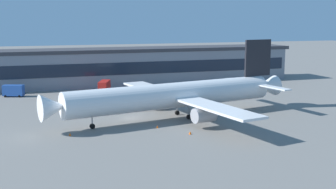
{
  "coord_description": "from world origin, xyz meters",
  "views": [
    {
      "loc": [
        -22.69,
        -96.16,
        22.84
      ],
      "look_at": [
        9.54,
        0.75,
        5.0
      ],
      "focal_mm": 46.02,
      "sensor_mm": 36.0,
      "label": 1
    }
  ],
  "objects_px": {
    "traffic_cone_0": "(157,127)",
    "traffic_cone_1": "(70,134)",
    "stair_truck": "(13,90)",
    "pushback_tractor": "(226,83)",
    "follow_me_car": "(191,87)",
    "crew_van": "(141,89)",
    "catering_truck": "(104,87)",
    "airliner": "(177,95)",
    "traffic_cone_2": "(190,133)"
  },
  "relations": [
    {
      "from": "airliner",
      "to": "traffic_cone_1",
      "type": "bearing_deg",
      "value": -162.13
    },
    {
      "from": "crew_van",
      "to": "catering_truck",
      "type": "bearing_deg",
      "value": 168.98
    },
    {
      "from": "airliner",
      "to": "pushback_tractor",
      "type": "relative_size",
      "value": 11.6
    },
    {
      "from": "airliner",
      "to": "traffic_cone_1",
      "type": "xyz_separation_m",
      "value": [
        -25.48,
        -8.21,
        -5.13
      ]
    },
    {
      "from": "catering_truck",
      "to": "traffic_cone_2",
      "type": "xyz_separation_m",
      "value": [
        7.97,
        -52.46,
        -1.94
      ]
    },
    {
      "from": "pushback_tractor",
      "to": "traffic_cone_0",
      "type": "distance_m",
      "value": 62.15
    },
    {
      "from": "catering_truck",
      "to": "traffic_cone_1",
      "type": "xyz_separation_m",
      "value": [
        -15.16,
        -45.97,
        -1.97
      ]
    },
    {
      "from": "crew_van",
      "to": "catering_truck",
      "type": "xyz_separation_m",
      "value": [
        -11.12,
        2.16,
        0.83
      ]
    },
    {
      "from": "pushback_tractor",
      "to": "traffic_cone_1",
      "type": "xyz_separation_m",
      "value": [
        -57.74,
        -48.5,
        -0.73
      ]
    },
    {
      "from": "follow_me_car",
      "to": "traffic_cone_2",
      "type": "bearing_deg",
      "value": -111.51
    },
    {
      "from": "pushback_tractor",
      "to": "traffic_cone_1",
      "type": "bearing_deg",
      "value": -139.97
    },
    {
      "from": "pushback_tractor",
      "to": "traffic_cone_2",
      "type": "bearing_deg",
      "value": -122.18
    },
    {
      "from": "airliner",
      "to": "follow_me_car",
      "type": "xyz_separation_m",
      "value": [
        17.61,
        35.94,
        -4.36
      ]
    },
    {
      "from": "stair_truck",
      "to": "traffic_cone_1",
      "type": "distance_m",
      "value": 51.47
    },
    {
      "from": "airliner",
      "to": "stair_truck",
      "type": "xyz_separation_m",
      "value": [
        -37.1,
        41.9,
        -3.47
      ]
    },
    {
      "from": "catering_truck",
      "to": "traffic_cone_2",
      "type": "height_order",
      "value": "catering_truck"
    },
    {
      "from": "catering_truck",
      "to": "traffic_cone_2",
      "type": "bearing_deg",
      "value": -81.36
    },
    {
      "from": "stair_truck",
      "to": "traffic_cone_1",
      "type": "height_order",
      "value": "stair_truck"
    },
    {
      "from": "crew_van",
      "to": "traffic_cone_1",
      "type": "xyz_separation_m",
      "value": [
        -26.27,
        -43.8,
        -1.14
      ]
    },
    {
      "from": "catering_truck",
      "to": "traffic_cone_1",
      "type": "height_order",
      "value": "catering_truck"
    },
    {
      "from": "stair_truck",
      "to": "crew_van",
      "type": "xyz_separation_m",
      "value": [
        37.9,
        -6.31,
        -0.52
      ]
    },
    {
      "from": "airliner",
      "to": "catering_truck",
      "type": "bearing_deg",
      "value": 105.29
    },
    {
      "from": "airliner",
      "to": "follow_me_car",
      "type": "height_order",
      "value": "airliner"
    },
    {
      "from": "catering_truck",
      "to": "traffic_cone_1",
      "type": "bearing_deg",
      "value": -108.25
    },
    {
      "from": "follow_me_car",
      "to": "traffic_cone_2",
      "type": "xyz_separation_m",
      "value": [
        -19.96,
        -50.65,
        -0.74
      ]
    },
    {
      "from": "stair_truck",
      "to": "traffic_cone_0",
      "type": "bearing_deg",
      "value": -58.9
    },
    {
      "from": "stair_truck",
      "to": "traffic_cone_2",
      "type": "distance_m",
      "value": 66.44
    },
    {
      "from": "crew_van",
      "to": "pushback_tractor",
      "type": "distance_m",
      "value": 31.82
    },
    {
      "from": "follow_me_car",
      "to": "catering_truck",
      "type": "height_order",
      "value": "catering_truck"
    },
    {
      "from": "follow_me_car",
      "to": "traffic_cone_0",
      "type": "relative_size",
      "value": 7.86
    },
    {
      "from": "stair_truck",
      "to": "pushback_tractor",
      "type": "bearing_deg",
      "value": -1.33
    },
    {
      "from": "airliner",
      "to": "traffic_cone_0",
      "type": "distance_m",
      "value": 11.74
    },
    {
      "from": "crew_van",
      "to": "traffic_cone_1",
      "type": "bearing_deg",
      "value": -120.96
    },
    {
      "from": "airliner",
      "to": "follow_me_car",
      "type": "bearing_deg",
      "value": 63.9
    },
    {
      "from": "pushback_tractor",
      "to": "catering_truck",
      "type": "bearing_deg",
      "value": -176.6
    },
    {
      "from": "pushback_tractor",
      "to": "follow_me_car",
      "type": "bearing_deg",
      "value": -163.46
    },
    {
      "from": "stair_truck",
      "to": "catering_truck",
      "type": "bearing_deg",
      "value": -8.8
    },
    {
      "from": "traffic_cone_1",
      "to": "traffic_cone_2",
      "type": "bearing_deg",
      "value": -15.69
    },
    {
      "from": "follow_me_car",
      "to": "pushback_tractor",
      "type": "relative_size",
      "value": 0.89
    },
    {
      "from": "traffic_cone_0",
      "to": "traffic_cone_2",
      "type": "xyz_separation_m",
      "value": [
        4.79,
        -6.94,
        0.05
      ]
    },
    {
      "from": "pushback_tractor",
      "to": "traffic_cone_1",
      "type": "height_order",
      "value": "pushback_tractor"
    },
    {
      "from": "traffic_cone_2",
      "to": "traffic_cone_0",
      "type": "bearing_deg",
      "value": 124.6
    },
    {
      "from": "traffic_cone_0",
      "to": "traffic_cone_1",
      "type": "xyz_separation_m",
      "value": [
        -18.34,
        -0.45,
        0.02
      ]
    },
    {
      "from": "traffic_cone_1",
      "to": "crew_van",
      "type": "bearing_deg",
      "value": 59.04
    },
    {
      "from": "follow_me_car",
      "to": "pushback_tractor",
      "type": "height_order",
      "value": "follow_me_car"
    },
    {
      "from": "airliner",
      "to": "pushback_tractor",
      "type": "bearing_deg",
      "value": 51.32
    },
    {
      "from": "follow_me_car",
      "to": "traffic_cone_0",
      "type": "xyz_separation_m",
      "value": [
        -24.75,
        -43.71,
        -0.79
      ]
    },
    {
      "from": "stair_truck",
      "to": "pushback_tractor",
      "type": "height_order",
      "value": "stair_truck"
    },
    {
      "from": "traffic_cone_0",
      "to": "traffic_cone_2",
      "type": "distance_m",
      "value": 8.43
    },
    {
      "from": "follow_me_car",
      "to": "traffic_cone_0",
      "type": "height_order",
      "value": "follow_me_car"
    }
  ]
}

